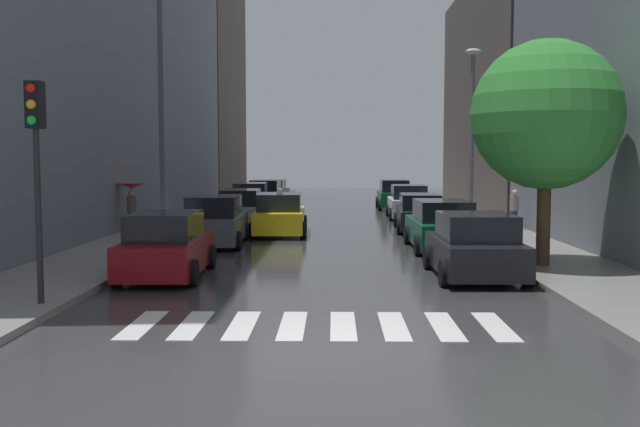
# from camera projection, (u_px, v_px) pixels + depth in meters

# --- Properties ---
(ground_plane) EXTENTS (28.00, 72.00, 0.04)m
(ground_plane) POSITION_uv_depth(u_px,v_px,m) (328.00, 219.00, 34.81)
(ground_plane) COLOR #39393B
(sidewalk_left) EXTENTS (3.00, 72.00, 0.15)m
(sidewalk_left) POSITION_uv_depth(u_px,v_px,m) (197.00, 217.00, 34.93)
(sidewalk_left) COLOR gray
(sidewalk_left) RESTS_ON ground
(sidewalk_right) EXTENTS (3.00, 72.00, 0.15)m
(sidewalk_right) POSITION_uv_depth(u_px,v_px,m) (460.00, 218.00, 34.68)
(sidewalk_right) COLOR gray
(sidewalk_right) RESTS_ON ground
(crosswalk_stripes) EXTENTS (6.75, 2.20, 0.01)m
(crosswalk_stripes) POSITION_uv_depth(u_px,v_px,m) (318.00, 326.00, 12.56)
(crosswalk_stripes) COLOR silver
(crosswalk_stripes) RESTS_ON ground
(building_left_mid) EXTENTS (6.00, 16.00, 22.70)m
(building_left_mid) POSITION_uv_depth(u_px,v_px,m) (144.00, 17.00, 41.89)
(building_left_mid) COLOR slate
(building_left_mid) RESTS_ON ground
(building_left_far) EXTENTS (6.00, 15.90, 19.38)m
(building_left_far) POSITION_uv_depth(u_px,v_px,m) (198.00, 77.00, 58.44)
(building_left_far) COLOR #564C47
(building_left_far) RESTS_ON ground
(building_right_mid) EXTENTS (6.00, 18.53, 13.07)m
(building_right_mid) POSITION_uv_depth(u_px,v_px,m) (522.00, 96.00, 40.14)
(building_right_mid) COLOR #564C47
(building_right_mid) RESTS_ON ground
(parked_car_left_nearest) EXTENTS (2.05, 4.25, 1.65)m
(parked_car_left_nearest) POSITION_uv_depth(u_px,v_px,m) (167.00, 247.00, 17.66)
(parked_car_left_nearest) COLOR maroon
(parked_car_left_nearest) RESTS_ON ground
(parked_car_left_second) EXTENTS (2.15, 4.40, 1.71)m
(parked_car_left_second) POSITION_uv_depth(u_px,v_px,m) (215.00, 222.00, 24.18)
(parked_car_left_second) COLOR #474C51
(parked_car_left_second) RESTS_ON ground
(parked_car_left_third) EXTENTS (2.11, 4.74, 1.66)m
(parked_car_left_third) POSITION_uv_depth(u_px,v_px,m) (241.00, 210.00, 30.38)
(parked_car_left_third) COLOR #B2B7BF
(parked_car_left_third) RESTS_ON ground
(parked_car_left_fourth) EXTENTS (2.17, 4.70, 1.76)m
(parked_car_left_fourth) POSITION_uv_depth(u_px,v_px,m) (251.00, 201.00, 35.78)
(parked_car_left_fourth) COLOR #474C51
(parked_car_left_fourth) RESTS_ON ground
(parked_car_left_fifth) EXTENTS (2.16, 4.15, 1.73)m
(parked_car_left_fifth) POSITION_uv_depth(u_px,v_px,m) (266.00, 196.00, 41.51)
(parked_car_left_fifth) COLOR black
(parked_car_left_fifth) RESTS_ON ground
(parked_car_left_sixth) EXTENTS (2.21, 4.41, 1.57)m
(parked_car_left_sixth) POSITION_uv_depth(u_px,v_px,m) (272.00, 192.00, 47.14)
(parked_car_left_sixth) COLOR #0C4C2D
(parked_car_left_sixth) RESTS_ON ground
(parked_car_right_nearest) EXTENTS (2.17, 4.03, 1.62)m
(parked_car_right_nearest) POSITION_uv_depth(u_px,v_px,m) (475.00, 248.00, 17.59)
(parked_car_right_nearest) COLOR black
(parked_car_right_nearest) RESTS_ON ground
(parked_car_right_second) EXTENTS (2.12, 4.57, 1.63)m
(parked_car_right_second) POSITION_uv_depth(u_px,v_px,m) (442.00, 227.00, 22.95)
(parked_car_right_second) COLOR #0C4C2D
(parked_car_right_second) RESTS_ON ground
(parked_car_right_third) EXTENTS (2.15, 4.84, 1.54)m
(parked_car_right_third) POSITION_uv_depth(u_px,v_px,m) (419.00, 213.00, 29.04)
(parked_car_right_third) COLOR black
(parked_car_right_third) RESTS_ON ground
(parked_car_right_fourth) EXTENTS (2.12, 4.29, 1.68)m
(parked_car_right_fourth) POSITION_uv_depth(u_px,v_px,m) (408.00, 203.00, 34.92)
(parked_car_right_fourth) COLOR silver
(parked_car_right_fourth) RESTS_ON ground
(parked_car_right_fifth) EXTENTS (2.03, 4.48, 1.74)m
(parked_car_right_fifth) POSITION_uv_depth(u_px,v_px,m) (394.00, 195.00, 41.55)
(parked_car_right_fifth) COLOR #0C4C2D
(parked_car_right_fifth) RESTS_ON ground
(taxi_midroad) EXTENTS (2.16, 4.55, 1.81)m
(taxi_midroad) POSITION_uv_depth(u_px,v_px,m) (280.00, 215.00, 27.62)
(taxi_midroad) COLOR yellow
(taxi_midroad) RESTS_ON ground
(pedestrian_foreground) EXTENTS (0.36, 0.36, 1.59)m
(pedestrian_foreground) POSITION_uv_depth(u_px,v_px,m) (514.00, 209.00, 28.06)
(pedestrian_foreground) COLOR navy
(pedestrian_foreground) RESTS_ON sidewalk_right
(pedestrian_near_tree) EXTENTS (1.08, 1.08, 1.88)m
(pedestrian_near_tree) POSITION_uv_depth(u_px,v_px,m) (132.00, 196.00, 27.03)
(pedestrian_near_tree) COLOR navy
(pedestrian_near_tree) RESTS_ON sidewalk_left
(street_tree_right) EXTENTS (3.94, 3.94, 5.94)m
(street_tree_right) POSITION_uv_depth(u_px,v_px,m) (546.00, 115.00, 18.51)
(street_tree_right) COLOR #513823
(street_tree_right) RESTS_ON sidewalk_right
(traffic_light_left_corner) EXTENTS (0.30, 0.42, 4.30)m
(traffic_light_left_corner) POSITION_uv_depth(u_px,v_px,m) (36.00, 142.00, 13.55)
(traffic_light_left_corner) COLOR black
(traffic_light_left_corner) RESTS_ON sidewalk_left
(lamp_post_right) EXTENTS (0.60, 0.28, 6.98)m
(lamp_post_right) POSITION_uv_depth(u_px,v_px,m) (472.00, 127.00, 26.86)
(lamp_post_right) COLOR #595B60
(lamp_post_right) RESTS_ON sidewalk_right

